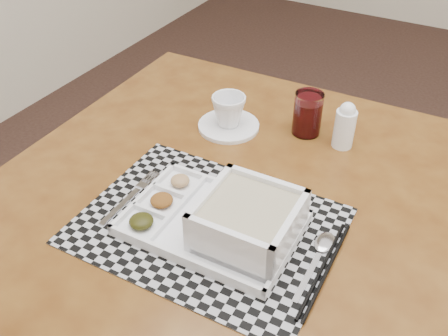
{
  "coord_description": "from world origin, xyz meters",
  "views": [
    {
      "loc": [
        -0.37,
        -1.35,
        1.43
      ],
      "look_at": [
        -0.76,
        -0.66,
        0.81
      ],
      "focal_mm": 40.0,
      "sensor_mm": 36.0,
      "label": 1
    }
  ],
  "objects_px": {
    "serving_tray": "(235,222)",
    "cup": "(229,111)",
    "dining_table": "(238,221)",
    "creamer_bottle": "(345,126)",
    "juice_glass": "(307,115)"
  },
  "relations": [
    {
      "from": "dining_table",
      "to": "cup",
      "type": "xyz_separation_m",
      "value": [
        -0.14,
        0.21,
        0.13
      ]
    },
    {
      "from": "cup",
      "to": "juice_glass",
      "type": "xyz_separation_m",
      "value": [
        0.17,
        0.07,
        0.0
      ]
    },
    {
      "from": "cup",
      "to": "juice_glass",
      "type": "height_order",
      "value": "juice_glass"
    },
    {
      "from": "dining_table",
      "to": "serving_tray",
      "type": "xyz_separation_m",
      "value": [
        0.05,
        -0.11,
        0.12
      ]
    },
    {
      "from": "creamer_bottle",
      "to": "juice_glass",
      "type": "bearing_deg",
      "value": 173.57
    },
    {
      "from": "creamer_bottle",
      "to": "dining_table",
      "type": "bearing_deg",
      "value": -115.47
    },
    {
      "from": "dining_table",
      "to": "creamer_bottle",
      "type": "distance_m",
      "value": 0.33
    },
    {
      "from": "cup",
      "to": "dining_table",
      "type": "bearing_deg",
      "value": -45.71
    },
    {
      "from": "serving_tray",
      "to": "cup",
      "type": "bearing_deg",
      "value": 120.69
    },
    {
      "from": "creamer_bottle",
      "to": "serving_tray",
      "type": "bearing_deg",
      "value": -101.3
    },
    {
      "from": "cup",
      "to": "juice_glass",
      "type": "relative_size",
      "value": 0.78
    },
    {
      "from": "serving_tray",
      "to": "creamer_bottle",
      "type": "bearing_deg",
      "value": 78.7
    },
    {
      "from": "dining_table",
      "to": "cup",
      "type": "bearing_deg",
      "value": 123.74
    },
    {
      "from": "serving_tray",
      "to": "cup",
      "type": "height_order",
      "value": "serving_tray"
    },
    {
      "from": "serving_tray",
      "to": "creamer_bottle",
      "type": "xyz_separation_m",
      "value": [
        0.08,
        0.38,
        0.02
      ]
    }
  ]
}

